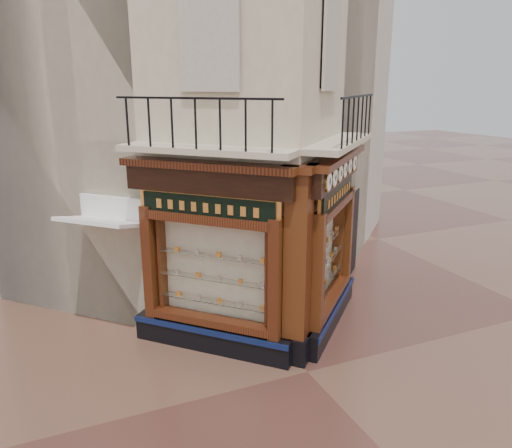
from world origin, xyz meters
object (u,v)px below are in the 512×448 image
clock_a (328,182)px  signboard_left (207,207)px  clock_c (340,173)px  awning (110,334)px  clock_f (354,163)px  signboard_right (337,194)px  clock_b (334,177)px  clock_e (349,166)px  corner_pilaster (298,270)px  clock_d (344,170)px

clock_a → signboard_left: size_ratio=0.19×
clock_c → awning: bearing=112.6°
clock_f → signboard_right: bearing=174.7°
clock_b → signboard_right: 0.99m
clock_e → signboard_left: bearing=141.4°
clock_a → clock_b: 0.48m
clock_b → clock_c: clock_b is taller
clock_f → clock_b: bearing=-180.0°
awning → clock_b: bearing=-162.9°
signboard_left → clock_f: bearing=-123.7°
corner_pilaster → clock_f: (2.39, 1.78, 1.67)m
clock_c → clock_a: bearing=-180.0°
signboard_left → signboard_right: signboard_left is taller
corner_pilaster → clock_f: bearing=-8.2°
corner_pilaster → clock_e: size_ratio=10.72×
clock_a → signboard_left: (-2.07, 1.01, -0.52)m
clock_c → awning: (-4.61, 1.90, -3.62)m
corner_pilaster → clock_a: size_ratio=9.86×
clock_a → clock_b: (0.34, 0.34, 0.00)m
signboard_right → awning: bearing=116.6°
clock_c → corner_pilaster: bearing=163.2°
clock_e → corner_pilaster: bearing=169.9°
clock_a → awning: size_ratio=0.24×
clock_c → signboard_right: clock_c is taller
clock_a → signboard_left: 2.36m
clock_c → signboard_right: (0.16, 0.31, -0.52)m
clock_c → clock_e: size_ratio=1.04×
clock_d → signboard_left: 3.14m
clock_c → clock_d: (0.34, 0.34, 0.00)m
clock_f → clock_c: bearing=-180.0°
clock_e → signboard_left: (-3.47, -0.39, -0.52)m
corner_pilaster → awning: corner_pilaster is taller
clock_e → clock_a: bearing=-180.0°
clock_b → clock_c: size_ratio=1.05×
clock_f → signboard_left: size_ratio=0.19×
clock_f → awning: bearing=126.8°
clock_e → signboard_right: bearing=170.5°
clock_c → clock_d: 0.47m
clock_e → clock_f: (0.38, 0.38, -0.00)m
clock_a → clock_e: bearing=0.0°
corner_pilaster → clock_b: bearing=-25.0°
clock_b → clock_d: (0.69, 0.69, 0.00)m
clock_c → signboard_left: (-2.77, 0.31, -0.52)m
signboard_left → corner_pilaster: bearing=-169.8°
signboard_right → clock_e: bearing=-9.5°
clock_f → signboard_left: (-3.85, -0.77, -0.52)m
clock_d → awning: clock_d is taller
clock_b → clock_f: size_ratio=0.99×
clock_b → clock_c: bearing=0.0°
clock_e → awning: (-5.31, 1.20, -3.62)m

